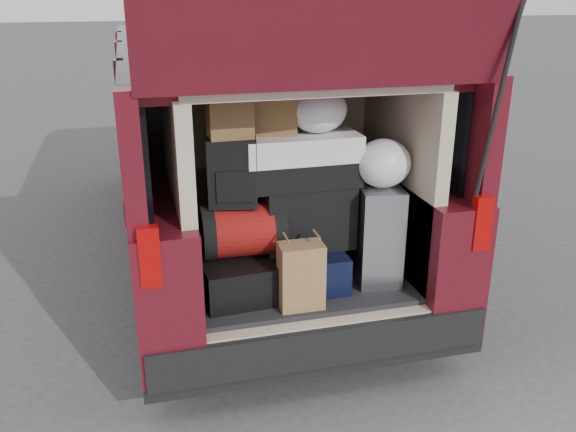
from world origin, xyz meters
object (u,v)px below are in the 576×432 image
kraft_bag (301,276)px  red_duffel (243,230)px  black_hardshell (234,272)px  twotone_duffel (300,159)px  silver_roller (376,232)px  black_soft_case (307,215)px  navy_hardshell (304,265)px  backpack (232,172)px

kraft_bag → red_duffel: size_ratio=0.81×
black_hardshell → red_duffel: 0.27m
red_duffel → twotone_duffel: 0.51m
silver_roller → black_soft_case: 0.43m
kraft_bag → black_soft_case: size_ratio=0.72×
black_hardshell → kraft_bag: kraft_bag is taller
silver_roller → black_soft_case: black_soft_case is taller
navy_hardshell → twotone_duffel: 0.63m
silver_roller → black_soft_case: bearing=175.6°
navy_hardshell → twotone_duffel: bearing=100.6°
kraft_bag → twotone_duffel: size_ratio=0.57×
backpack → red_duffel: bearing=12.1°
silver_roller → kraft_bag: (-0.52, -0.24, -0.11)m
black_hardshell → kraft_bag: size_ratio=1.51×
silver_roller → backpack: (-0.83, 0.03, 0.42)m
silver_roller → backpack: bearing=-174.6°
kraft_bag → silver_roller: bearing=25.1°
navy_hardshell → twotone_duffel: size_ratio=0.78×
black_hardshell → red_duffel: bearing=-12.0°
navy_hardshell → red_duffel: (-0.36, -0.01, 0.26)m
silver_roller → red_duffel: bearing=-174.8°
navy_hardshell → backpack: backpack is taller
twotone_duffel → black_soft_case: bearing=-25.0°
silver_roller → twotone_duffel: bearing=174.4°
navy_hardshell → red_duffel: size_ratio=1.10×
backpack → kraft_bag: bearing=-31.0°
kraft_bag → red_duffel: (-0.26, 0.27, 0.19)m
black_soft_case → silver_roller: bearing=-12.9°
black_soft_case → backpack: size_ratio=1.38×
navy_hardshell → kraft_bag: bearing=-110.0°
black_hardshell → red_duffel: red_duffel is taller
black_soft_case → twotone_duffel: bearing=155.0°
navy_hardshell → silver_roller: silver_roller is taller
black_soft_case → twotone_duffel: size_ratio=0.79×
backpack → twotone_duffel: size_ratio=0.58×
silver_roller → twotone_duffel: 0.63m
red_duffel → backpack: (-0.05, -0.00, 0.34)m
black_hardshell → silver_roller: 0.86m
navy_hardshell → silver_roller: bearing=-6.6°
black_hardshell → black_soft_case: size_ratio=1.08×
kraft_bag → black_soft_case: (0.12, 0.33, 0.22)m
red_duffel → black_soft_case: 0.39m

